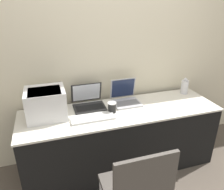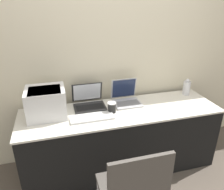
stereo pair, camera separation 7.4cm
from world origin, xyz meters
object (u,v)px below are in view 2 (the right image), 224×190
(coffee_cup, at_px, (112,107))
(external_keyboard, at_px, (92,117))
(laptop_right, at_px, (126,98))
(laptop_left, at_px, (89,102))
(chair, at_px, (133,190))
(metal_pitcher, at_px, (187,87))
(printer, at_px, (46,101))

(coffee_cup, bearing_deg, external_keyboard, -161.81)
(laptop_right, height_order, external_keyboard, laptop_right)
(laptop_left, relative_size, chair, 0.37)
(laptop_left, bearing_deg, metal_pitcher, -0.12)
(printer, distance_m, metal_pitcher, 1.71)
(printer, height_order, chair, printer)
(laptop_right, height_order, coffee_cup, laptop_right)
(coffee_cup, height_order, chair, chair)
(coffee_cup, bearing_deg, chair, -94.45)
(coffee_cup, distance_m, metal_pitcher, 1.06)
(laptop_right, xyz_separation_m, metal_pitcher, (0.81, 0.02, 0.04))
(laptop_left, xyz_separation_m, coffee_cup, (0.21, -0.21, 0.00))
(printer, height_order, laptop_left, printer)
(coffee_cup, relative_size, metal_pitcher, 0.54)
(laptop_left, distance_m, coffee_cup, 0.30)
(laptop_left, relative_size, external_keyboard, 0.78)
(chair, bearing_deg, external_keyboard, 101.95)
(printer, distance_m, laptop_right, 0.90)
(printer, relative_size, metal_pitcher, 1.87)
(coffee_cup, bearing_deg, laptop_left, 135.36)
(external_keyboard, height_order, chair, chair)
(printer, distance_m, chair, 1.19)
(external_keyboard, xyz_separation_m, chair, (0.17, -0.78, -0.23))
(external_keyboard, bearing_deg, laptop_right, 30.04)
(metal_pitcher, relative_size, chair, 0.22)
(laptop_right, relative_size, coffee_cup, 2.74)
(external_keyboard, relative_size, chair, 0.47)
(laptop_right, relative_size, external_keyboard, 0.69)
(external_keyboard, bearing_deg, laptop_left, 86.26)
(laptop_right, bearing_deg, laptop_left, 177.04)
(laptop_left, height_order, laptop_right, laptop_right)
(laptop_left, bearing_deg, external_keyboard, -93.74)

